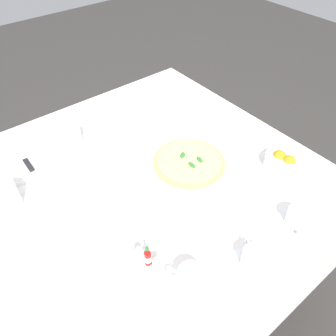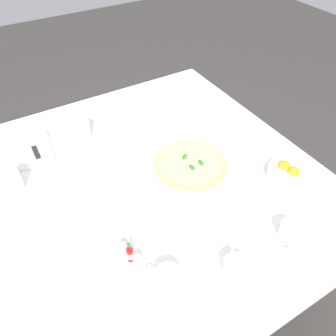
{
  "view_description": "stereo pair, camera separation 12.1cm",
  "coord_description": "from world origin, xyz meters",
  "px_view_note": "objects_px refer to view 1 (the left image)",
  "views": [
    {
      "loc": [
        -0.71,
        0.46,
        1.6
      ],
      "look_at": [
        -0.03,
        -0.08,
        0.76
      ],
      "focal_mm": 35.09,
      "sensor_mm": 36.0,
      "label": 1
    },
    {
      "loc": [
        -0.78,
        0.36,
        1.6
      ],
      "look_at": [
        -0.03,
        -0.08,
        0.76
      ],
      "focal_mm": 35.09,
      "sensor_mm": 36.0,
      "label": 2
    }
  ],
  "objects_px": {
    "pizza": "(189,162)",
    "hot_sauce_bottle": "(148,257)",
    "salt_shaker": "(139,254)",
    "water_glass_far_left": "(9,197)",
    "coffee_cup_center_back": "(298,219)",
    "coffee_cup_back_corner": "(254,260)",
    "coffee_cup_right_edge": "(191,279)",
    "pepper_shaker": "(157,263)",
    "water_glass_near_right": "(73,136)",
    "pizza_plate": "(189,164)",
    "napkin_folded": "(25,161)",
    "dinner_knife": "(24,158)",
    "citrus_bowl": "(284,162)"
  },
  "relations": [
    {
      "from": "pizza",
      "to": "hot_sauce_bottle",
      "type": "bearing_deg",
      "value": 122.96
    },
    {
      "from": "salt_shaker",
      "to": "water_glass_far_left",
      "type": "bearing_deg",
      "value": 27.31
    },
    {
      "from": "coffee_cup_center_back",
      "to": "water_glass_far_left",
      "type": "distance_m",
      "value": 0.93
    },
    {
      "from": "coffee_cup_back_corner",
      "to": "coffee_cup_right_edge",
      "type": "height_order",
      "value": "coffee_cup_right_edge"
    },
    {
      "from": "coffee_cup_right_edge",
      "to": "pepper_shaker",
      "type": "distance_m",
      "value": 0.11
    },
    {
      "from": "pizza",
      "to": "water_glass_near_right",
      "type": "xyz_separation_m",
      "value": [
        0.37,
        0.28,
        0.03
      ]
    },
    {
      "from": "pizza_plate",
      "to": "hot_sauce_bottle",
      "type": "distance_m",
      "value": 0.43
    },
    {
      "from": "napkin_folded",
      "to": "coffee_cup_back_corner",
      "type": "bearing_deg",
      "value": -151.2
    },
    {
      "from": "pizza",
      "to": "dinner_knife",
      "type": "xyz_separation_m",
      "value": [
        0.41,
        0.48,
        -0.0
      ]
    },
    {
      "from": "citrus_bowl",
      "to": "coffee_cup_center_back",
      "type": "bearing_deg",
      "value": 136.35
    },
    {
      "from": "coffee_cup_center_back",
      "to": "pepper_shaker",
      "type": "bearing_deg",
      "value": 70.78
    },
    {
      "from": "hot_sauce_bottle",
      "to": "salt_shaker",
      "type": "relative_size",
      "value": 1.48
    },
    {
      "from": "pizza",
      "to": "water_glass_near_right",
      "type": "distance_m",
      "value": 0.47
    },
    {
      "from": "dinner_knife",
      "to": "salt_shaker",
      "type": "xyz_separation_m",
      "value": [
        -0.61,
        -0.11,
        0.0
      ]
    },
    {
      "from": "pizza",
      "to": "coffee_cup_back_corner",
      "type": "distance_m",
      "value": 0.44
    },
    {
      "from": "pizza_plate",
      "to": "pepper_shaker",
      "type": "bearing_deg",
      "value": 126.77
    },
    {
      "from": "dinner_knife",
      "to": "citrus_bowl",
      "type": "relative_size",
      "value": 1.3
    },
    {
      "from": "coffee_cup_center_back",
      "to": "citrus_bowl",
      "type": "xyz_separation_m",
      "value": [
        0.19,
        -0.18,
        -0.0
      ]
    },
    {
      "from": "hot_sauce_bottle",
      "to": "coffee_cup_right_edge",
      "type": "bearing_deg",
      "value": -157.33
    },
    {
      "from": "dinner_knife",
      "to": "citrus_bowl",
      "type": "distance_m",
      "value": 0.98
    },
    {
      "from": "napkin_folded",
      "to": "coffee_cup_center_back",
      "type": "bearing_deg",
      "value": -139.24
    },
    {
      "from": "hot_sauce_bottle",
      "to": "coffee_cup_center_back",
      "type": "bearing_deg",
      "value": -111.94
    },
    {
      "from": "water_glass_far_left",
      "to": "pizza_plate",
      "type": "bearing_deg",
      "value": -110.48
    },
    {
      "from": "pizza_plate",
      "to": "salt_shaker",
      "type": "bearing_deg",
      "value": 119.05
    },
    {
      "from": "coffee_cup_center_back",
      "to": "citrus_bowl",
      "type": "height_order",
      "value": "citrus_bowl"
    },
    {
      "from": "citrus_bowl",
      "to": "hot_sauce_bottle",
      "type": "relative_size",
      "value": 1.81
    },
    {
      "from": "pizza_plate",
      "to": "dinner_knife",
      "type": "bearing_deg",
      "value": 49.56
    },
    {
      "from": "coffee_cup_center_back",
      "to": "water_glass_far_left",
      "type": "bearing_deg",
      "value": 47.02
    },
    {
      "from": "water_glass_near_right",
      "to": "pepper_shaker",
      "type": "xyz_separation_m",
      "value": [
        -0.64,
        0.07,
        -0.03
      ]
    },
    {
      "from": "coffee_cup_right_edge",
      "to": "coffee_cup_center_back",
      "type": "xyz_separation_m",
      "value": [
        -0.06,
        -0.4,
        -0.0
      ]
    },
    {
      "from": "coffee_cup_center_back",
      "to": "napkin_folded",
      "type": "distance_m",
      "value": 1.0
    },
    {
      "from": "napkin_folded",
      "to": "pizza_plate",
      "type": "bearing_deg",
      "value": -124.3
    },
    {
      "from": "coffee_cup_back_corner",
      "to": "dinner_knife",
      "type": "relative_size",
      "value": 0.67
    },
    {
      "from": "citrus_bowl",
      "to": "coffee_cup_right_edge",
      "type": "bearing_deg",
      "value": 102.97
    },
    {
      "from": "coffee_cup_center_back",
      "to": "hot_sauce_bottle",
      "type": "xyz_separation_m",
      "value": [
        0.18,
        0.45,
        0.01
      ]
    },
    {
      "from": "water_glass_far_left",
      "to": "dinner_knife",
      "type": "distance_m",
      "value": 0.22
    },
    {
      "from": "pizza",
      "to": "salt_shaker",
      "type": "distance_m",
      "value": 0.42
    },
    {
      "from": "napkin_folded",
      "to": "coffee_cup_right_edge",
      "type": "bearing_deg",
      "value": -161.52
    },
    {
      "from": "pepper_shaker",
      "to": "salt_shaker",
      "type": "bearing_deg",
      "value": 19.65
    },
    {
      "from": "pizza_plate",
      "to": "water_glass_far_left",
      "type": "relative_size",
      "value": 3.12
    },
    {
      "from": "water_glass_far_left",
      "to": "pepper_shaker",
      "type": "height_order",
      "value": "water_glass_far_left"
    },
    {
      "from": "water_glass_near_right",
      "to": "citrus_bowl",
      "type": "bearing_deg",
      "value": -136.96
    },
    {
      "from": "coffee_cup_center_back",
      "to": "hot_sauce_bottle",
      "type": "height_order",
      "value": "hot_sauce_bottle"
    },
    {
      "from": "hot_sauce_bottle",
      "to": "pepper_shaker",
      "type": "relative_size",
      "value": 1.48
    },
    {
      "from": "napkin_folded",
      "to": "hot_sauce_bottle",
      "type": "xyz_separation_m",
      "value": [
        -0.64,
        -0.12,
        0.02
      ]
    },
    {
      "from": "citrus_bowl",
      "to": "coffee_cup_back_corner",
      "type": "bearing_deg",
      "value": 116.57
    },
    {
      "from": "pizza",
      "to": "salt_shaker",
      "type": "bearing_deg",
      "value": 119.04
    },
    {
      "from": "pizza",
      "to": "hot_sauce_bottle",
      "type": "distance_m",
      "value": 0.43
    },
    {
      "from": "salt_shaker",
      "to": "pepper_shaker",
      "type": "distance_m",
      "value": 0.06
    },
    {
      "from": "coffee_cup_back_corner",
      "to": "coffee_cup_right_edge",
      "type": "xyz_separation_m",
      "value": [
        0.07,
        0.18,
        0.0
      ]
    }
  ]
}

